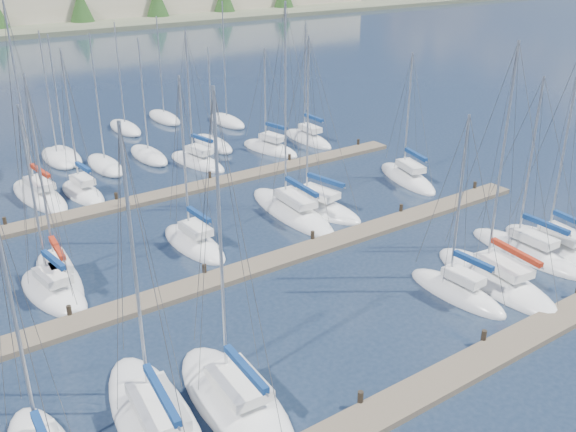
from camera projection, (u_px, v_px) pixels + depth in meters
ground at (55, 114)px, 72.45m from camera, size 400.00×400.00×0.00m
dock_near at (440, 381)px, 28.91m from camera, size 44.00×1.93×1.10m
dock_mid at (269, 262)px, 39.41m from camera, size 44.00×1.93×1.10m
dock_far at (170, 193)px, 49.90m from camera, size 44.00×1.93×1.10m
sailboat_g at (555, 248)px, 41.13m from camera, size 3.79×8.36×13.52m
sailboat_h at (53, 292)px, 36.12m from camera, size 3.36×6.96×11.55m
sailboat_l at (314, 206)px, 47.53m from camera, size 4.44×9.10×13.15m
sailboat_q at (270, 149)px, 60.28m from camera, size 3.64×7.10×10.17m
sailboat_p at (197, 162)px, 56.77m from camera, size 3.52×7.35×12.20m
sailboat_j at (194, 243)px, 41.77m from camera, size 2.60×6.90×11.76m
sailboat_c at (235, 399)px, 27.77m from camera, size 3.77×8.92×14.43m
sailboat_m at (407, 178)px, 52.98m from camera, size 4.25×8.12×11.03m
sailboat_f at (526, 252)px, 40.63m from camera, size 2.45×8.30×11.95m
sailboat_r at (308, 139)px, 63.09m from camera, size 2.24×7.24×12.06m
sailboat_b at (156, 422)px, 26.49m from camera, size 4.20×10.25×13.50m
sailboat_i at (59, 277)px, 37.64m from camera, size 2.76×7.83×12.74m
sailboat_o at (83, 193)px, 49.93m from camera, size 2.74×6.33×11.92m
sailboat_e at (495, 280)px, 37.34m from camera, size 4.07×9.51×14.47m
sailboat_n at (39, 196)px, 49.38m from camera, size 3.51×8.86×15.43m
sailboat_k at (292, 211)px, 46.64m from camera, size 3.54×10.56×15.45m
sailboat_d at (457, 292)px, 36.05m from camera, size 2.27×6.58×11.05m
distant_boats at (60, 156)px, 57.88m from camera, size 36.93×20.75×13.30m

